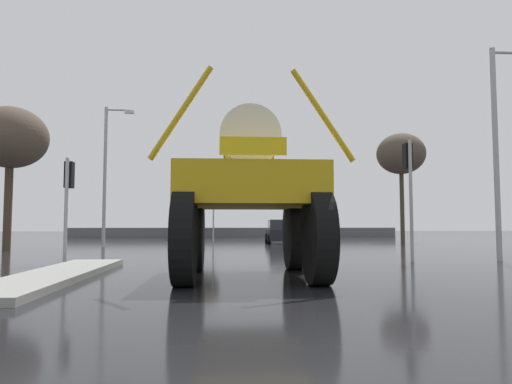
{
  "coord_description": "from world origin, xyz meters",
  "views": [
    {
      "loc": [
        -1.18,
        -3.82,
        1.23
      ],
      "look_at": [
        -0.09,
        10.59,
        2.24
      ],
      "focal_mm": 32.37,
      "sensor_mm": 36.0,
      "label": 1
    }
  ],
  "objects_px": {
    "oversize_sprayer": "(248,195)",
    "bare_tree_far_center": "(202,188)",
    "traffic_signal_near_left": "(68,187)",
    "streetlight_near_right": "(499,141)",
    "bare_tree_right": "(401,154)",
    "traffic_signal_near_right": "(409,173)",
    "sedan_ahead": "(281,232)",
    "bare_tree_left": "(10,138)",
    "streetlight_far_left": "(107,169)",
    "traffic_signal_far_left": "(214,207)"
  },
  "relations": [
    {
      "from": "traffic_signal_near_left",
      "to": "bare_tree_left",
      "type": "relative_size",
      "value": 0.5
    },
    {
      "from": "oversize_sprayer",
      "to": "bare_tree_far_center",
      "type": "relative_size",
      "value": 0.91
    },
    {
      "from": "bare_tree_right",
      "to": "bare_tree_far_center",
      "type": "bearing_deg",
      "value": 145.55
    },
    {
      "from": "streetlight_far_left",
      "to": "streetlight_near_right",
      "type": "bearing_deg",
      "value": -33.85
    },
    {
      "from": "sedan_ahead",
      "to": "streetlight_near_right",
      "type": "distance_m",
      "value": 16.38
    },
    {
      "from": "sedan_ahead",
      "to": "streetlight_near_right",
      "type": "xyz_separation_m",
      "value": [
        5.58,
        -15.03,
        3.36
      ]
    },
    {
      "from": "streetlight_near_right",
      "to": "traffic_signal_near_right",
      "type": "bearing_deg",
      "value": -179.78
    },
    {
      "from": "bare_tree_right",
      "to": "bare_tree_far_center",
      "type": "xyz_separation_m",
      "value": [
        -14.05,
        9.63,
        -1.66
      ]
    },
    {
      "from": "traffic_signal_near_right",
      "to": "streetlight_near_right",
      "type": "xyz_separation_m",
      "value": [
        3.22,
        0.01,
        1.13
      ]
    },
    {
      "from": "oversize_sprayer",
      "to": "streetlight_near_right",
      "type": "relative_size",
      "value": 0.72
    },
    {
      "from": "streetlight_near_right",
      "to": "bare_tree_far_center",
      "type": "xyz_separation_m",
      "value": [
        -11.17,
        25.36,
        0.3
      ]
    },
    {
      "from": "traffic_signal_far_left",
      "to": "streetlight_far_left",
      "type": "distance_m",
      "value": 10.17
    },
    {
      "from": "traffic_signal_near_right",
      "to": "streetlight_near_right",
      "type": "height_order",
      "value": "streetlight_near_right"
    },
    {
      "from": "traffic_signal_near_right",
      "to": "bare_tree_far_center",
      "type": "xyz_separation_m",
      "value": [
        -7.96,
        25.37,
        1.42
      ]
    },
    {
      "from": "streetlight_far_left",
      "to": "oversize_sprayer",
      "type": "bearing_deg",
      "value": -64.72
    },
    {
      "from": "oversize_sprayer",
      "to": "bare_tree_left",
      "type": "relative_size",
      "value": 0.79
    },
    {
      "from": "streetlight_far_left",
      "to": "bare_tree_right",
      "type": "xyz_separation_m",
      "value": [
        18.54,
        5.21,
        1.8
      ]
    },
    {
      "from": "traffic_signal_near_left",
      "to": "streetlight_near_right",
      "type": "distance_m",
      "value": 14.39
    },
    {
      "from": "streetlight_far_left",
      "to": "bare_tree_left",
      "type": "relative_size",
      "value": 1.14
    },
    {
      "from": "bare_tree_far_center",
      "to": "traffic_signal_near_right",
      "type": "bearing_deg",
      "value": -72.59
    },
    {
      "from": "traffic_signal_near_left",
      "to": "streetlight_far_left",
      "type": "relative_size",
      "value": 0.43
    },
    {
      "from": "traffic_signal_near_left",
      "to": "streetlight_near_right",
      "type": "height_order",
      "value": "streetlight_near_right"
    },
    {
      "from": "traffic_signal_near_right",
      "to": "sedan_ahead",
      "type": "bearing_deg",
      "value": 98.94
    },
    {
      "from": "traffic_signal_near_left",
      "to": "bare_tree_far_center",
      "type": "distance_m",
      "value": 25.62
    },
    {
      "from": "traffic_signal_near_left",
      "to": "bare_tree_far_center",
      "type": "bearing_deg",
      "value": 82.99
    },
    {
      "from": "streetlight_near_right",
      "to": "bare_tree_left",
      "type": "bearing_deg",
      "value": 159.84
    },
    {
      "from": "oversize_sprayer",
      "to": "bare_tree_left",
      "type": "height_order",
      "value": "bare_tree_left"
    },
    {
      "from": "traffic_signal_near_left",
      "to": "bare_tree_far_center",
      "type": "xyz_separation_m",
      "value": [
        3.12,
        25.36,
        1.96
      ]
    },
    {
      "from": "traffic_signal_near_right",
      "to": "streetlight_far_left",
      "type": "distance_m",
      "value": 16.35
    },
    {
      "from": "streetlight_far_left",
      "to": "bare_tree_left",
      "type": "height_order",
      "value": "streetlight_far_left"
    },
    {
      "from": "bare_tree_left",
      "to": "bare_tree_far_center",
      "type": "bearing_deg",
      "value": 66.12
    },
    {
      "from": "streetlight_near_right",
      "to": "oversize_sprayer",
      "type": "bearing_deg",
      "value": -155.71
    },
    {
      "from": "bare_tree_right",
      "to": "traffic_signal_near_left",
      "type": "bearing_deg",
      "value": -137.51
    },
    {
      "from": "bare_tree_far_center",
      "to": "sedan_ahead",
      "type": "bearing_deg",
      "value": -61.58
    },
    {
      "from": "bare_tree_left",
      "to": "bare_tree_far_center",
      "type": "xyz_separation_m",
      "value": [
        8.09,
        18.28,
        -0.84
      ]
    },
    {
      "from": "oversize_sprayer",
      "to": "streetlight_near_right",
      "type": "xyz_separation_m",
      "value": [
        8.82,
        3.98,
        2.16
      ]
    },
    {
      "from": "traffic_signal_near_left",
      "to": "traffic_signal_far_left",
      "type": "relative_size",
      "value": 0.97
    },
    {
      "from": "oversize_sprayer",
      "to": "sedan_ahead",
      "type": "height_order",
      "value": "oversize_sprayer"
    },
    {
      "from": "traffic_signal_far_left",
      "to": "streetlight_near_right",
      "type": "bearing_deg",
      "value": -61.91
    },
    {
      "from": "streetlight_near_right",
      "to": "traffic_signal_near_left",
      "type": "bearing_deg",
      "value": -180.0
    },
    {
      "from": "traffic_signal_near_left",
      "to": "traffic_signal_near_right",
      "type": "height_order",
      "value": "traffic_signal_near_right"
    },
    {
      "from": "traffic_signal_far_left",
      "to": "traffic_signal_near_right",
      "type": "bearing_deg",
      "value": -70.08
    },
    {
      "from": "traffic_signal_near_left",
      "to": "streetlight_far_left",
      "type": "xyz_separation_m",
      "value": [
        -1.38,
        10.51,
        1.82
      ]
    },
    {
      "from": "streetlight_far_left",
      "to": "bare_tree_right",
      "type": "bearing_deg",
      "value": 15.7
    },
    {
      "from": "traffic_signal_near_left",
      "to": "bare_tree_left",
      "type": "height_order",
      "value": "bare_tree_left"
    },
    {
      "from": "traffic_signal_far_left",
      "to": "streetlight_far_left",
      "type": "height_order",
      "value": "streetlight_far_left"
    },
    {
      "from": "streetlight_far_left",
      "to": "bare_tree_left",
      "type": "bearing_deg",
      "value": -136.33
    },
    {
      "from": "streetlight_near_right",
      "to": "bare_tree_right",
      "type": "xyz_separation_m",
      "value": [
        2.87,
        15.72,
        1.95
      ]
    },
    {
      "from": "oversize_sprayer",
      "to": "traffic_signal_near_left",
      "type": "height_order",
      "value": "oversize_sprayer"
    },
    {
      "from": "oversize_sprayer",
      "to": "bare_tree_far_center",
      "type": "height_order",
      "value": "bare_tree_far_center"
    }
  ]
}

